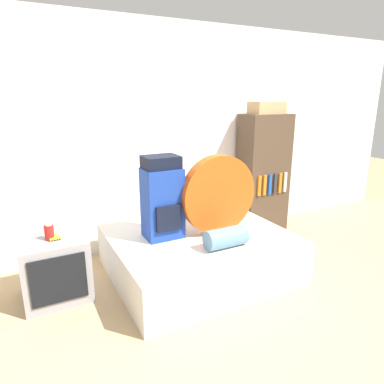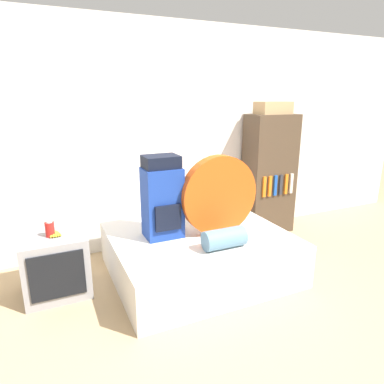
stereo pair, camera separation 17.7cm
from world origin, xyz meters
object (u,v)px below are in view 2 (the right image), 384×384
Objects in this scene: backpack at (162,198)px; sleeping_roll at (224,238)px; cardboard_box at (273,108)px; tent_bag at (219,195)px; canister at (50,229)px; bookshelf at (269,175)px; television at (56,264)px.

sleeping_roll is at bearing -49.94° from backpack.
cardboard_box reaches higher than backpack.
tent_bag reaches higher than canister.
sleeping_roll is 1.56m from canister.
canister is at bearing 171.34° from tent_bag.
canister reaches higher than sleeping_roll.
tent_bag is 1.60m from canister.
canister is at bearing 158.16° from sleeping_roll.
canister is 2.76m from bookshelf.
cardboard_box is at bearing 10.41° from canister.
canister is at bearing -169.87° from bookshelf.
bookshelf is at bearing 18.68° from backpack.
tent_bag is 0.47m from sleeping_roll.
bookshelf is at bearing -125.85° from cardboard_box.
television is (-1.02, 0.10, -0.54)m from backpack.
sleeping_roll reaches higher than television.
backpack is 0.71m from sleeping_roll.
cardboard_box is at bearing 32.57° from tent_bag.
tent_bag is 2.01× the size of sleeping_roll.
cardboard_box is (2.73, 0.50, 0.99)m from canister.
bookshelf is at bearing 10.13° from canister.
bookshelf is at bearing 39.95° from sleeping_roll.
canister is at bearing 175.29° from backpack.
cardboard_box is at bearing 40.11° from sleeping_roll.
cardboard_box is at bearing 10.09° from television.
canister is (-1.45, 0.58, 0.12)m from sleeping_roll.
bookshelf reaches higher than television.
tent_bag is at bearing -147.43° from cardboard_box.
television is at bearing 52.13° from canister.
sleeping_roll is (-0.12, -0.34, -0.31)m from tent_bag.
backpack is 1.15m from television.
backpack is 1.97m from cardboard_box.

